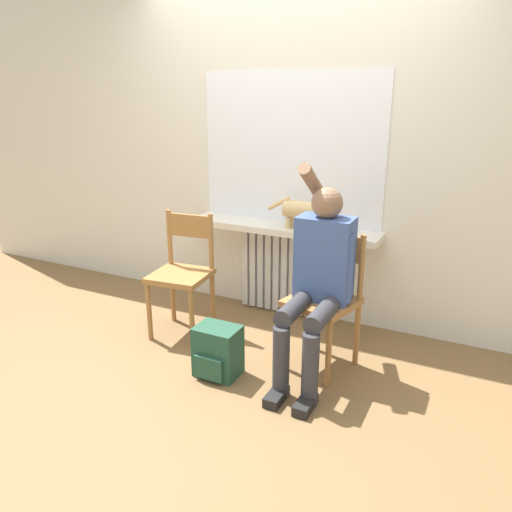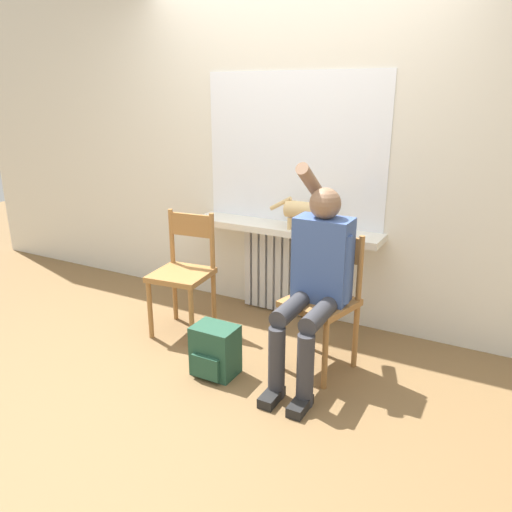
% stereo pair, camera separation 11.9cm
% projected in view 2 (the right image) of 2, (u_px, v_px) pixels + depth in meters
% --- Properties ---
extents(ground_plane, '(12.00, 12.00, 0.00)m').
position_uv_depth(ground_plane, '(210.00, 379.00, 3.13)').
color(ground_plane, brown).
extents(wall_with_window, '(7.00, 0.06, 2.70)m').
position_uv_depth(wall_with_window, '(295.00, 144.00, 3.74)').
color(wall_with_window, silver).
rests_on(wall_with_window, ground_plane).
extents(radiator, '(0.77, 0.08, 0.70)m').
position_uv_depth(radiator, '(288.00, 272.00, 3.99)').
color(radiator, silver).
rests_on(radiator, ground_plane).
extents(windowsill, '(1.50, 0.28, 0.05)m').
position_uv_depth(windowsill, '(284.00, 229.00, 3.79)').
color(windowsill, silver).
rests_on(windowsill, radiator).
extents(window_glass, '(1.44, 0.01, 1.11)m').
position_uv_depth(window_glass, '(293.00, 149.00, 3.72)').
color(window_glass, white).
rests_on(window_glass, windowsill).
extents(chair_left, '(0.43, 0.43, 0.89)m').
position_uv_depth(chair_left, '(184.00, 271.00, 3.65)').
color(chair_left, '#9E6B38').
rests_on(chair_left, ground_plane).
extents(chair_right, '(0.48, 0.48, 0.89)m').
position_uv_depth(chair_right, '(323.00, 299.00, 3.16)').
color(chair_right, '#9E6B38').
rests_on(chair_right, ground_plane).
extents(person, '(0.36, 0.99, 1.33)m').
position_uv_depth(person, '(316.00, 275.00, 3.00)').
color(person, '#333338').
rests_on(person, ground_plane).
extents(cat, '(0.49, 0.12, 0.24)m').
position_uv_depth(cat, '(307.00, 211.00, 3.61)').
color(cat, '#DBB77A').
rests_on(cat, windowsill).
extents(backpack, '(0.27, 0.23, 0.33)m').
position_uv_depth(backpack, '(215.00, 351.00, 3.16)').
color(backpack, '#234C38').
rests_on(backpack, ground_plane).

